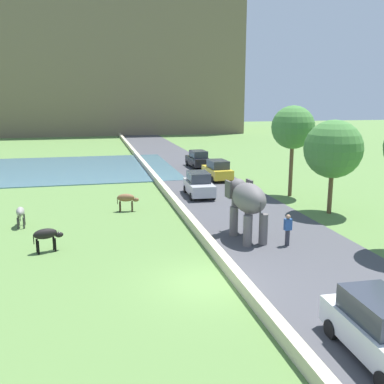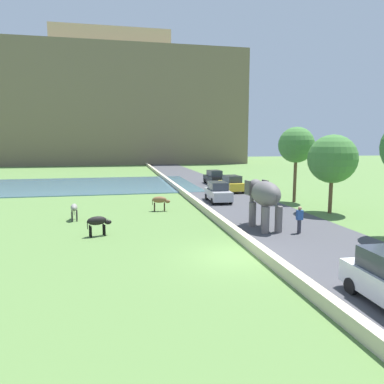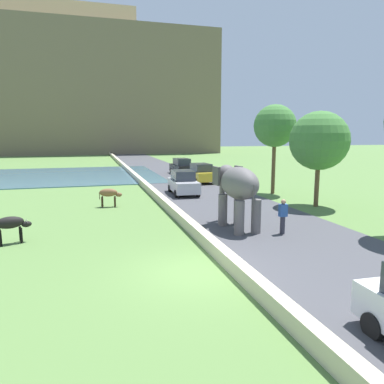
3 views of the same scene
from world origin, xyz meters
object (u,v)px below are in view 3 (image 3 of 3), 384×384
car_silver (183,183)px  cow_black (11,224)px  car_black (181,167)px  car_yellow (200,173)px  cow_brown (109,194)px  elephant (237,187)px  person_beside_elephant (283,216)px

car_silver → cow_black: (-9.84, -9.86, -0.06)m
car_black → car_yellow: (-0.00, -7.16, 0.00)m
car_black → car_silver: bearing=-103.6°
car_silver → cow_brown: car_silver is taller
car_silver → car_yellow: size_ratio=1.00×
car_yellow → cow_brown: (-8.68, -9.03, -0.06)m
car_black → cow_black: car_black is taller
cow_brown → car_yellow: bearing=46.1°
cow_brown → car_black: bearing=61.8°
elephant → cow_black: elephant is taller
car_black → cow_brown: size_ratio=2.87×
person_beside_elephant → cow_black: person_beside_elephant is taller
elephant → car_yellow: (3.17, 16.11, -1.14)m
person_beside_elephant → car_black: 24.85m
car_black → cow_black: size_ratio=2.86×
car_silver → cow_brown: (-5.53, -3.13, -0.06)m
elephant → car_silver: (0.02, 10.22, -1.14)m
person_beside_elephant → car_yellow: bearing=84.9°
elephant → car_silver: elephant is taller
cow_black → cow_brown: bearing=57.4°
elephant → person_beside_elephant: (1.58, -1.52, -1.16)m
elephant → cow_brown: size_ratio=2.48×
person_beside_elephant → car_silver: (-1.57, 11.74, 0.03)m
car_yellow → car_silver: bearing=-118.1°
person_beside_elephant → elephant: bearing=136.2°
car_black → cow_black: bearing=-119.5°
car_black → car_yellow: 7.16m
car_black → cow_black: 26.34m
car_black → cow_brown: car_black is taller
cow_brown → cow_black: bearing=-122.6°
elephant → cow_black: 9.90m
car_silver → car_yellow: (3.15, 5.89, 0.00)m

